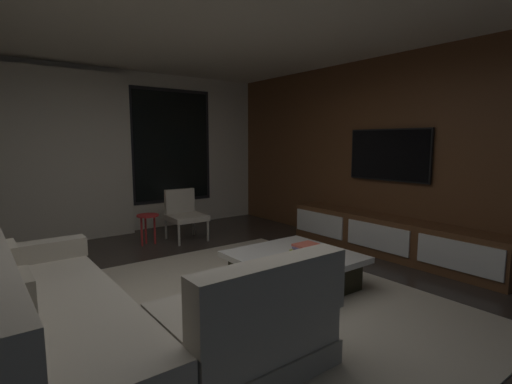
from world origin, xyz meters
TOP-DOWN VIEW (x-y plane):
  - floor at (0.00, 0.00)m, footprint 9.20×9.20m
  - back_wall_with_window at (-0.06, 3.62)m, footprint 6.60×0.30m
  - media_wall at (3.06, 0.00)m, footprint 0.12×7.80m
  - area_rug at (0.35, -0.10)m, footprint 3.20×3.80m
  - sectional_couch at (-1.00, -0.22)m, footprint 1.98×2.50m
  - coffee_table at (0.98, 0.01)m, footprint 1.16×1.16m
  - book_stack_on_coffee_table at (1.14, -0.02)m, footprint 0.30×0.24m
  - accent_chair_near_window at (0.99, 2.55)m, footprint 0.56×0.58m
  - side_stool at (0.40, 2.56)m, footprint 0.32×0.32m
  - media_console at (2.77, 0.05)m, footprint 0.46×3.10m
  - mounted_tv at (2.95, 0.25)m, footprint 0.05×1.23m

SIDE VIEW (x-z plane):
  - floor at x=0.00m, z-range 0.00..0.00m
  - area_rug at x=0.35m, z-range 0.00..0.01m
  - coffee_table at x=0.98m, z-range 0.01..0.37m
  - media_console at x=2.77m, z-range -0.01..0.51m
  - sectional_couch at x=-1.00m, z-range -0.12..0.70m
  - side_stool at x=0.40m, z-range 0.14..0.60m
  - book_stack_on_coffee_table at x=1.14m, z-range 0.36..0.45m
  - accent_chair_near_window at x=0.99m, z-range 0.04..0.82m
  - back_wall_with_window at x=-0.06m, z-range -0.01..2.69m
  - media_wall at x=3.06m, z-range 0.00..2.70m
  - mounted_tv at x=2.95m, z-range 0.99..1.71m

